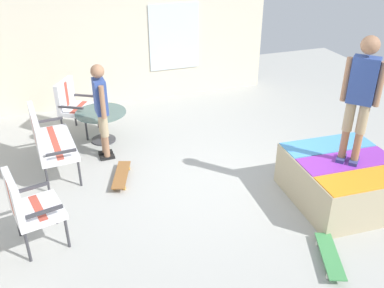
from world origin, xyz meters
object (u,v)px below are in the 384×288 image
Objects in this scene: person_skater at (361,92)px; patio_bench at (46,138)px; patio_table at (101,121)px; skateboard_by_bench at (121,175)px; patio_chair_by_wall at (27,205)px; patio_chair_near_house at (72,102)px; person_watching at (101,106)px; skate_ramp at (345,180)px; skateboard_spare at (330,256)px.

patio_bench is at bearing 60.76° from person_skater.
skateboard_by_bench is (-1.41, -0.06, -0.32)m from patio_table.
patio_chair_by_wall is at bearing 170.13° from patio_bench.
patio_bench reaches higher than patio_table.
patio_bench is 1.44× the size of patio_table.
person_watching reaches higher than patio_chair_near_house.
patio_bench is at bearing 61.28° from skate_ramp.
skate_ramp is 1.79× the size of patio_bench.
patio_chair_by_wall is 4.35m from person_skater.
patio_table is 4.51m from skateboard_spare.
skate_ramp is at bearing -128.12° from person_watching.
patio_chair_near_house is 1.25× the size of skateboard_spare.
patio_table reaches higher than skateboard_spare.
patio_table is 1.10× the size of skateboard_by_bench.
skateboard_spare is at bearing -148.35° from person_watching.
skateboard_by_bench is at bearing -49.50° from patio_chair_by_wall.
skateboard_by_bench is (-0.81, -0.10, -0.86)m from person_watching.
person_watching reaches higher than skate_ramp.
patio_bench is 1.27m from patio_table.
patio_chair_by_wall is at bearing 153.73° from patio_table.
patio_chair_near_house is 1.13× the size of patio_table.
patio_chair_near_house reaches higher than skateboard_spare.
skate_ramp is 2.84× the size of skateboard_spare.
patio_chair_by_wall reaches higher than skateboard_by_bench.
skateboard_spare is at bearing -136.64° from patio_bench.
patio_bench is at bearing 43.36° from skateboard_spare.
person_skater is 3.65m from skateboard_by_bench.
patio_chair_near_house is at bearing 39.66° from patio_table.
person_watching is 1.98× the size of skateboard_by_bench.
person_watching reaches higher than skateboard_by_bench.
person_skater reaches higher than person_watching.
person_skater is at bearing -96.40° from patio_chair_by_wall.
person_watching is at bearing -76.31° from patio_bench.
skate_ramp is at bearing -42.33° from skateboard_spare.
patio_chair_by_wall is 3.66m from skateboard_spare.
skateboard_spare is (-3.18, -3.01, -0.53)m from patio_bench.
patio_chair_by_wall reaches higher than patio_table.
patio_table is 0.52× the size of person_skater.
skate_ramp is 2.27× the size of patio_chair_by_wall.
person_watching reaches higher than patio_bench.
person_watching is 0.94× the size of person_skater.
skateboard_by_bench is at bearing 61.83° from skate_ramp.
patio_chair_near_house is 0.59× the size of person_skater.
person_skater is (-3.53, -3.38, 1.06)m from patio_chair_near_house.
skate_ramp is 1.35m from person_skater.
person_skater is at bearing -135.55° from patio_table.
patio_chair_by_wall reaches higher than skateboard_spare.
person_skater is at bearing -136.22° from patio_chair_near_house.
patio_table is 4.39m from person_skater.
patio_chair_near_house is 1.24m from person_watching.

